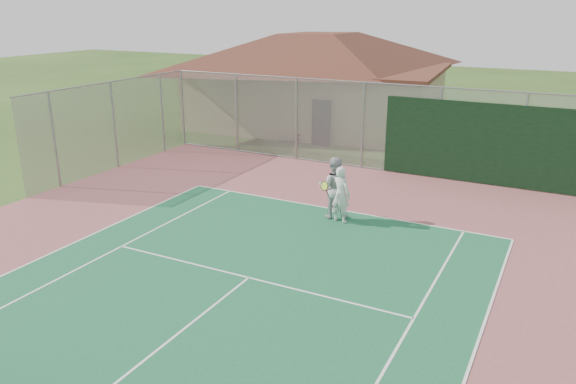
% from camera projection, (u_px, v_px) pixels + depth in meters
% --- Properties ---
extents(back_fence, '(20.08, 0.11, 3.53)m').
position_uv_depth(back_fence, '(440.00, 136.00, 21.25)').
color(back_fence, gray).
rests_on(back_fence, ground).
extents(side_fence_left, '(0.08, 9.00, 3.50)m').
position_uv_depth(side_fence_left, '(114.00, 125.00, 22.72)').
color(side_fence_left, gray).
rests_on(side_fence_left, ground).
extents(clubhouse, '(14.51, 10.39, 5.92)m').
position_uv_depth(clubhouse, '(318.00, 71.00, 30.31)').
color(clubhouse, tan).
rests_on(clubhouse, ground).
extents(bleachers, '(3.76, 2.79, 1.21)m').
position_uv_depth(bleachers, '(282.00, 123.00, 28.75)').
color(bleachers, '#953C22').
rests_on(bleachers, ground).
extents(player_white_front, '(0.95, 0.70, 1.77)m').
position_uv_depth(player_white_front, '(340.00, 195.00, 17.08)').
color(player_white_front, silver).
rests_on(player_white_front, ground).
extents(player_grey_back, '(1.14, 1.01, 1.96)m').
position_uv_depth(player_grey_back, '(334.00, 188.00, 17.42)').
color(player_grey_back, '#AAACAF').
rests_on(player_grey_back, ground).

